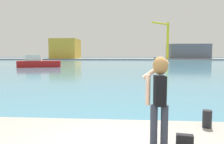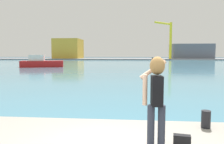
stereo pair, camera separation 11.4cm
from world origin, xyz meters
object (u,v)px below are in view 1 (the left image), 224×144
(handbag, at_px, (185,141))
(port_crane, at_px, (166,37))
(boat_moored, at_px, (39,63))
(person_photographer, at_px, (159,92))
(warehouse_left, at_px, (66,49))
(harbor_bollard, at_px, (207,119))
(warehouse_right, at_px, (187,51))

(handbag, bearing_deg, port_crane, 80.57)
(port_crane, bearing_deg, boat_moored, -122.35)
(person_photographer, height_order, warehouse_left, warehouse_left)
(handbag, height_order, warehouse_left, warehouse_left)
(person_photographer, distance_m, harbor_bollard, 2.00)
(handbag, relative_size, warehouse_right, 0.02)
(handbag, xyz_separation_m, harbor_bollard, (0.83, 1.17, 0.09))
(person_photographer, xyz_separation_m, boat_moored, (-17.14, 34.74, -0.93))
(handbag, bearing_deg, warehouse_right, 75.00)
(harbor_bollard, distance_m, port_crane, 85.13)
(harbor_bollard, distance_m, warehouse_right, 95.03)
(warehouse_left, bearing_deg, warehouse_right, 1.67)
(warehouse_left, relative_size, warehouse_right, 0.73)
(warehouse_right, height_order, port_crane, port_crane)
(harbor_bollard, relative_size, port_crane, 0.03)
(warehouse_left, relative_size, port_crane, 0.83)
(person_photographer, bearing_deg, boat_moored, 24.84)
(boat_moored, xyz_separation_m, port_crane, (31.75, 50.13, 8.55))
(boat_moored, height_order, port_crane, port_crane)
(person_photographer, height_order, port_crane, port_crane)
(handbag, xyz_separation_m, warehouse_left, (-29.13, 91.48, 3.95))
(person_photographer, bearing_deg, harbor_bollard, -49.52)
(handbag, height_order, harbor_bollard, harbor_bollard)
(boat_moored, xyz_separation_m, warehouse_right, (42.59, 58.35, 2.73))
(handbag, height_order, boat_moored, boat_moored)
(warehouse_right, bearing_deg, harbor_bollard, -104.70)
(handbag, xyz_separation_m, boat_moored, (-17.65, 34.70, 0.02))
(harbor_bollard, xyz_separation_m, port_crane, (13.26, 83.67, 8.47))
(handbag, bearing_deg, person_photographer, -175.75)
(person_photographer, xyz_separation_m, handbag, (0.51, 0.04, -0.95))
(person_photographer, distance_m, warehouse_left, 95.94)
(handbag, bearing_deg, harbor_bollard, 54.49)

